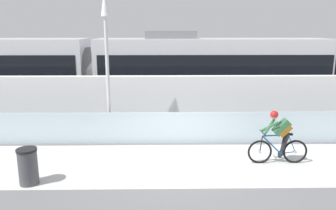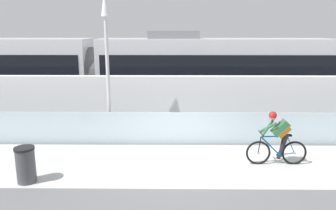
% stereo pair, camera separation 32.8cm
% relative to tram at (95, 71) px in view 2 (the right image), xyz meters
% --- Properties ---
extents(ground_plane, '(200.00, 200.00, 0.00)m').
position_rel_tram_xyz_m(ground_plane, '(4.01, -6.85, -1.89)').
color(ground_plane, slate).
extents(bike_path_deck, '(32.00, 3.20, 0.01)m').
position_rel_tram_xyz_m(bike_path_deck, '(4.01, -6.85, -1.89)').
color(bike_path_deck, silver).
rests_on(bike_path_deck, ground).
extents(glass_parapet, '(32.00, 0.05, 1.10)m').
position_rel_tram_xyz_m(glass_parapet, '(4.01, -5.00, -1.34)').
color(glass_parapet, silver).
rests_on(glass_parapet, ground).
extents(concrete_barrier_wall, '(32.00, 0.36, 2.11)m').
position_rel_tram_xyz_m(concrete_barrier_wall, '(4.01, -3.20, -0.84)').
color(concrete_barrier_wall, white).
rests_on(concrete_barrier_wall, ground).
extents(tram_rail_near, '(32.00, 0.08, 0.01)m').
position_rel_tram_xyz_m(tram_rail_near, '(4.01, -0.72, -1.89)').
color(tram_rail_near, '#595654').
rests_on(tram_rail_near, ground).
extents(tram_rail_far, '(32.00, 0.08, 0.01)m').
position_rel_tram_xyz_m(tram_rail_far, '(4.01, 0.72, -1.89)').
color(tram_rail_far, '#595654').
rests_on(tram_rail_far, ground).
extents(tram, '(22.56, 2.54, 3.81)m').
position_rel_tram_xyz_m(tram, '(0.00, 0.00, 0.00)').
color(tram, silver).
rests_on(tram, ground).
extents(cyclist_on_bike, '(1.77, 0.58, 1.61)m').
position_rel_tram_xyz_m(cyclist_on_bike, '(6.78, -6.85, -1.11)').
color(cyclist_on_bike, black).
rests_on(cyclist_on_bike, ground).
extents(lamp_post_antenna, '(0.28, 0.28, 5.20)m').
position_rel_tram_xyz_m(lamp_post_antenna, '(1.51, -4.70, 1.40)').
color(lamp_post_antenna, gray).
rests_on(lamp_post_antenna, ground).
extents(trash_bin, '(0.51, 0.51, 0.96)m').
position_rel_tram_xyz_m(trash_bin, '(-0.04, -8.10, -1.41)').
color(trash_bin, '#47474C').
rests_on(trash_bin, ground).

